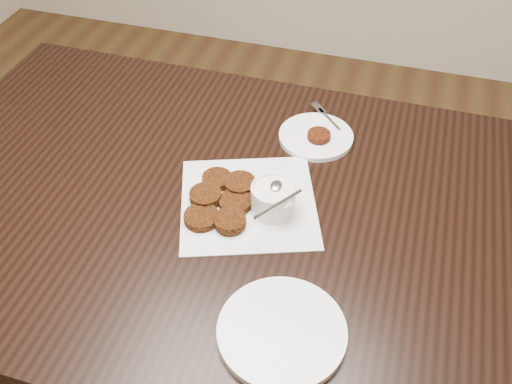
% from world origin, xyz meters
% --- Properties ---
extents(table, '(1.49, 0.96, 0.75)m').
position_xyz_m(table, '(0.02, 0.07, 0.38)').
color(table, black).
rests_on(table, floor).
extents(napkin, '(0.36, 0.36, 0.00)m').
position_xyz_m(napkin, '(0.06, 0.08, 0.75)').
color(napkin, white).
rests_on(napkin, table).
extents(sauce_ramekin, '(0.16, 0.16, 0.13)m').
position_xyz_m(sauce_ramekin, '(0.12, 0.07, 0.82)').
color(sauce_ramekin, white).
rests_on(sauce_ramekin, napkin).
extents(patty_cluster, '(0.25, 0.25, 0.02)m').
position_xyz_m(patty_cluster, '(0.01, 0.05, 0.77)').
color(patty_cluster, '#5E290C').
rests_on(patty_cluster, napkin).
extents(plate_with_patty, '(0.25, 0.25, 0.03)m').
position_xyz_m(plate_with_patty, '(0.15, 0.33, 0.76)').
color(plate_with_patty, white).
rests_on(plate_with_patty, table).
extents(plate_empty, '(0.25, 0.25, 0.02)m').
position_xyz_m(plate_empty, '(0.21, -0.21, 0.76)').
color(plate_empty, white).
rests_on(plate_empty, table).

